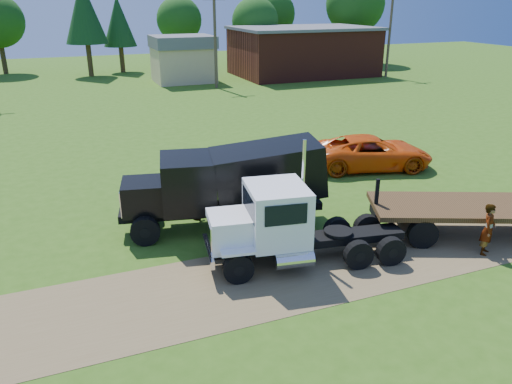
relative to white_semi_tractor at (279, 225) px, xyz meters
name	(u,v)px	position (x,y,z in m)	size (l,w,h in m)	color
ground	(359,260)	(2.64, -0.83, -1.40)	(140.00, 140.00, 0.00)	#335B13
dirt_track	(359,259)	(2.64, -0.83, -1.39)	(120.00, 4.20, 0.01)	brown
white_semi_tractor	(279,225)	(0.00, 0.00, 0.00)	(6.93, 3.21, 4.10)	black
black_dump_truck	(231,182)	(-0.51, 3.32, 0.44)	(7.90, 3.77, 3.35)	black
orange_pickup	(372,152)	(8.61, 7.37, -0.54)	(2.84, 6.16, 1.71)	#DE4D0A
flatbed_trailer	(487,211)	(8.11, -0.89, -0.46)	(8.83, 5.68, 2.18)	#392712
spectator_a	(488,229)	(6.96, -2.07, -0.47)	(0.68, 0.44, 1.86)	#999999
spectator_b	(198,198)	(-1.51, 4.49, -0.51)	(0.87, 0.67, 1.78)	#999999
brick_building	(303,51)	(20.64, 39.17, 1.26)	(15.40, 10.40, 5.30)	maroon
tan_shed	(183,58)	(6.64, 39.17, 1.02)	(6.20, 5.40, 4.70)	tan
utility_poles	(215,38)	(8.64, 34.17, 3.31)	(42.20, 0.28, 9.00)	#433726
tree_row	(149,14)	(5.20, 48.86, 5.15)	(58.73, 13.87, 11.44)	#322414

